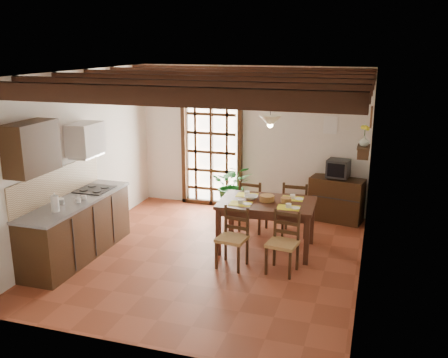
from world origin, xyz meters
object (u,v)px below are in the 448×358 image
at_px(chair_far_right, 295,218).
at_px(crt_tv, 338,168).
at_px(chair_near_right, 282,254).
at_px(pendant_lamp, 270,120).
at_px(potted_plant, 233,187).
at_px(kitchen_counter, 77,227).
at_px(chair_near_left, 232,249).
at_px(chair_far_left, 253,214).
at_px(dining_table, 267,208).
at_px(sideboard, 336,200).

bearing_deg(chair_far_right, crt_tv, -124.12).
bearing_deg(chair_near_right, pendant_lamp, 124.04).
bearing_deg(chair_far_right, potted_plant, -26.43).
relative_size(kitchen_counter, pendant_lamp, 2.66).
relative_size(chair_near_left, chair_far_left, 0.95).
xyz_separation_m(dining_table, pendant_lamp, (0.00, 0.10, 1.37)).
distance_m(potted_plant, pendant_lamp, 2.22).
bearing_deg(crt_tv, dining_table, -109.92).
height_order(sideboard, potted_plant, potted_plant).
bearing_deg(kitchen_counter, chair_far_left, 39.05).
xyz_separation_m(kitchen_counter, sideboard, (3.66, 2.83, -0.07)).
xyz_separation_m(chair_near_left, potted_plant, (-0.63, 2.19, 0.29)).
xyz_separation_m(dining_table, chair_near_left, (-0.34, -0.78, -0.42)).
bearing_deg(chair_near_left, potted_plant, 113.43).
bearing_deg(potted_plant, kitchen_counter, -124.57).
relative_size(chair_near_left, potted_plant, 0.41).
distance_m(chair_far_left, sideboard, 1.65).
xyz_separation_m(kitchen_counter, potted_plant, (1.75, 2.54, 0.10)).
relative_size(chair_far_left, pendant_lamp, 1.11).
bearing_deg(potted_plant, chair_far_left, -49.82).
xyz_separation_m(kitchen_counter, chair_near_right, (3.13, 0.39, -0.19)).
relative_size(dining_table, chair_near_left, 1.71).
bearing_deg(pendant_lamp, crt_tv, 59.27).
bearing_deg(chair_near_left, chair_far_left, 99.94).
xyz_separation_m(chair_near_right, pendant_lamp, (-0.41, 0.84, 1.80)).
bearing_deg(kitchen_counter, dining_table, 22.62).
xyz_separation_m(chair_near_right, chair_far_right, (-0.07, 1.52, 0.02)).
distance_m(dining_table, sideboard, 1.96).
xyz_separation_m(chair_near_right, sideboard, (0.54, 2.44, 0.13)).
xyz_separation_m(chair_far_left, crt_tv, (1.35, 0.94, 0.71)).
xyz_separation_m(chair_far_right, sideboard, (0.60, 0.92, 0.11)).
height_order(dining_table, chair_far_left, chair_far_left).
bearing_deg(chair_far_left, chair_far_right, -169.61).
height_order(chair_near_right, chair_far_left, chair_far_left).
distance_m(chair_near_left, chair_near_right, 0.74).
distance_m(kitchen_counter, chair_far_right, 3.61).
xyz_separation_m(chair_far_left, potted_plant, (-0.56, 0.67, 0.28)).
height_order(kitchen_counter, pendant_lamp, pendant_lamp).
xyz_separation_m(chair_far_left, chair_far_right, (0.74, 0.03, 0.01)).
relative_size(dining_table, sideboard, 1.59).
relative_size(potted_plant, pendant_lamp, 2.57).
bearing_deg(chair_far_left, kitchen_counter, 47.03).
distance_m(dining_table, chair_far_left, 0.94).
relative_size(kitchen_counter, sideboard, 2.35).
distance_m(kitchen_counter, dining_table, 2.96).
relative_size(dining_table, chair_far_left, 1.63).
height_order(dining_table, crt_tv, crt_tv).
bearing_deg(sideboard, chair_far_left, -133.70).
height_order(chair_near_left, chair_near_right, chair_near_right).
xyz_separation_m(dining_table, sideboard, (0.94, 1.69, -0.30)).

